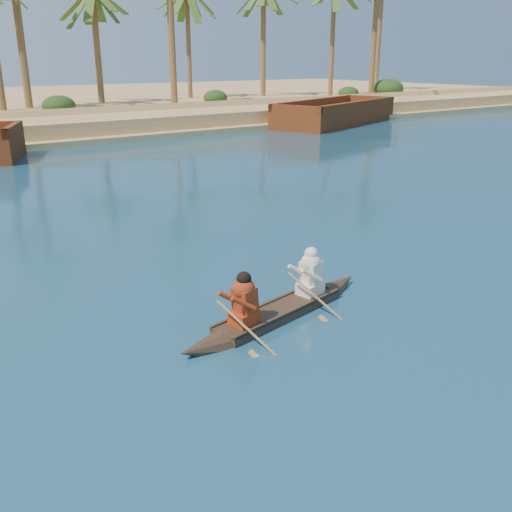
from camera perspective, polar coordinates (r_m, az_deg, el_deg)
canoe at (r=11.85m, az=2.32°, el=-4.80°), size 5.32×1.64×1.46m
barge_right at (r=47.99m, az=7.99°, el=13.88°), size 13.96×8.58×2.21m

